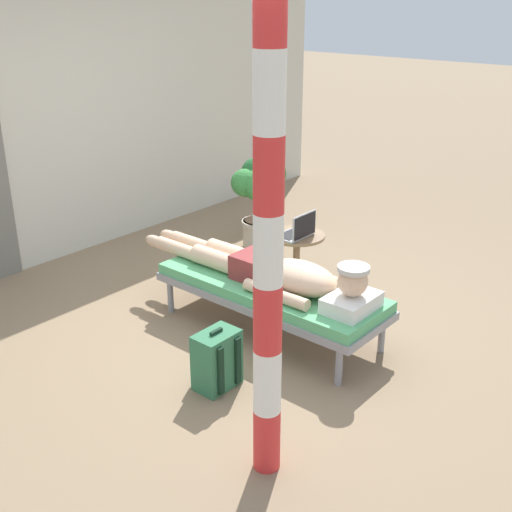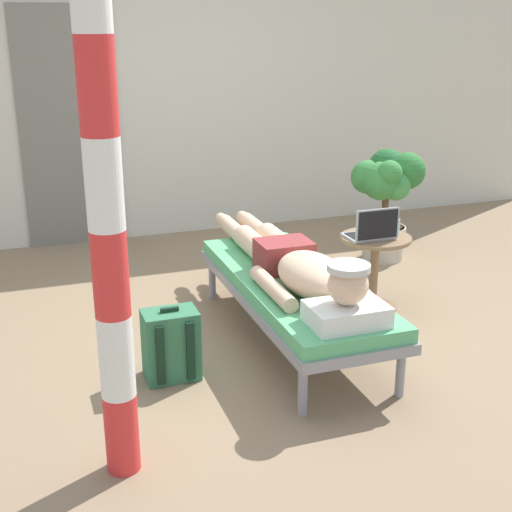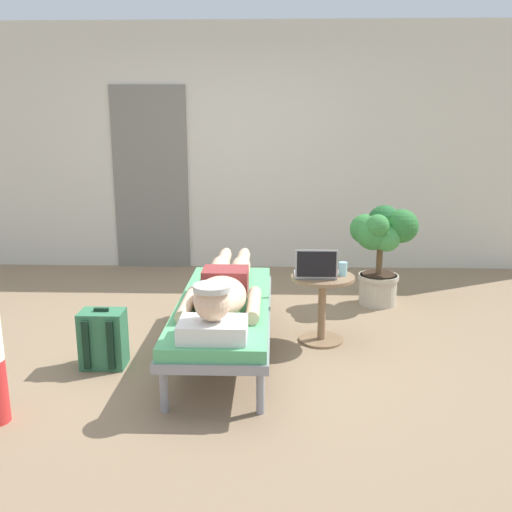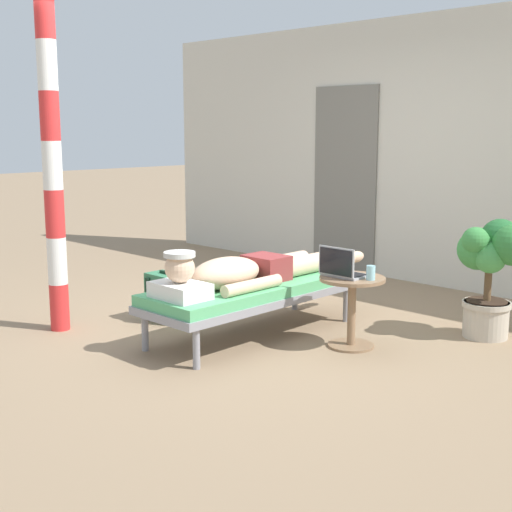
{
  "view_description": "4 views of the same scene",
  "coord_description": "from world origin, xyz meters",
  "px_view_note": "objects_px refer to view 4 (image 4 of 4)",
  "views": [
    {
      "loc": [
        -3.37,
        -2.96,
        2.47
      ],
      "look_at": [
        0.03,
        -0.09,
        0.63
      ],
      "focal_mm": 45.47,
      "sensor_mm": 36.0,
      "label": 1
    },
    {
      "loc": [
        -1.44,
        -3.83,
        1.91
      ],
      "look_at": [
        -0.04,
        0.12,
        0.48
      ],
      "focal_mm": 48.8,
      "sensor_mm": 36.0,
      "label": 2
    },
    {
      "loc": [
        0.45,
        -3.95,
        1.67
      ],
      "look_at": [
        0.32,
        0.08,
        0.68
      ],
      "focal_mm": 39.29,
      "sensor_mm": 36.0,
      "label": 3
    },
    {
      "loc": [
        3.79,
        -3.92,
        1.59
      ],
      "look_at": [
        0.31,
        -0.35,
        0.68
      ],
      "focal_mm": 49.26,
      "sensor_mm": 36.0,
      "label": 4
    }
  ],
  "objects_px": {
    "side_table": "(352,300)",
    "backpack": "(165,298)",
    "potted_plant": "(490,262)",
    "porch_post": "(52,165)",
    "lounge_chair": "(253,292)",
    "person_reclining": "(248,270)",
    "laptop": "(342,269)",
    "drink_glass": "(371,273)"
  },
  "relations": [
    {
      "from": "person_reclining",
      "to": "potted_plant",
      "type": "distance_m",
      "value": 1.84
    },
    {
      "from": "side_table",
      "to": "backpack",
      "type": "relative_size",
      "value": 1.23
    },
    {
      "from": "lounge_chair",
      "to": "drink_glass",
      "type": "distance_m",
      "value": 0.96
    },
    {
      "from": "person_reclining",
      "to": "porch_post",
      "type": "xyz_separation_m",
      "value": [
        -1.21,
        -0.91,
        0.78
      ]
    },
    {
      "from": "backpack",
      "to": "potted_plant",
      "type": "relative_size",
      "value": 0.46
    },
    {
      "from": "side_table",
      "to": "drink_glass",
      "type": "bearing_deg",
      "value": 4.84
    },
    {
      "from": "drink_glass",
      "to": "laptop",
      "type": "bearing_deg",
      "value": -163.06
    },
    {
      "from": "backpack",
      "to": "potted_plant",
      "type": "xyz_separation_m",
      "value": [
        2.14,
        1.43,
        0.39
      ]
    },
    {
      "from": "drink_glass",
      "to": "porch_post",
      "type": "distance_m",
      "value": 2.55
    },
    {
      "from": "person_reclining",
      "to": "side_table",
      "type": "height_order",
      "value": "person_reclining"
    },
    {
      "from": "backpack",
      "to": "porch_post",
      "type": "xyz_separation_m",
      "value": [
        -0.39,
        -0.76,
        1.11
      ]
    },
    {
      "from": "person_reclining",
      "to": "potted_plant",
      "type": "xyz_separation_m",
      "value": [
        1.32,
        1.27,
        0.07
      ]
    },
    {
      "from": "potted_plant",
      "to": "person_reclining",
      "type": "bearing_deg",
      "value": -136.09
    },
    {
      "from": "laptop",
      "to": "backpack",
      "type": "relative_size",
      "value": 0.73
    },
    {
      "from": "side_table",
      "to": "backpack",
      "type": "distance_m",
      "value": 1.63
    },
    {
      "from": "backpack",
      "to": "porch_post",
      "type": "relative_size",
      "value": 0.16
    },
    {
      "from": "person_reclining",
      "to": "backpack",
      "type": "relative_size",
      "value": 5.12
    },
    {
      "from": "side_table",
      "to": "backpack",
      "type": "bearing_deg",
      "value": -161.95
    },
    {
      "from": "backpack",
      "to": "porch_post",
      "type": "bearing_deg",
      "value": -117.58
    },
    {
      "from": "drink_glass",
      "to": "potted_plant",
      "type": "bearing_deg",
      "value": 63.98
    },
    {
      "from": "laptop",
      "to": "porch_post",
      "type": "relative_size",
      "value": 0.12
    },
    {
      "from": "side_table",
      "to": "person_reclining",
      "type": "bearing_deg",
      "value": -154.66
    },
    {
      "from": "backpack",
      "to": "porch_post",
      "type": "height_order",
      "value": "porch_post"
    },
    {
      "from": "lounge_chair",
      "to": "side_table",
      "type": "bearing_deg",
      "value": 22.15
    },
    {
      "from": "drink_glass",
      "to": "side_table",
      "type": "bearing_deg",
      "value": -175.16
    },
    {
      "from": "side_table",
      "to": "potted_plant",
      "type": "distance_m",
      "value": 1.13
    },
    {
      "from": "lounge_chair",
      "to": "porch_post",
      "type": "xyz_separation_m",
      "value": [
        -1.21,
        -0.96,
        0.96
      ]
    },
    {
      "from": "person_reclining",
      "to": "backpack",
      "type": "distance_m",
      "value": 0.89
    },
    {
      "from": "backpack",
      "to": "potted_plant",
      "type": "height_order",
      "value": "potted_plant"
    },
    {
      "from": "laptop",
      "to": "person_reclining",
      "type": "bearing_deg",
      "value": -156.29
    },
    {
      "from": "potted_plant",
      "to": "porch_post",
      "type": "bearing_deg",
      "value": -139.2
    },
    {
      "from": "side_table",
      "to": "porch_post",
      "type": "xyz_separation_m",
      "value": [
        -1.94,
        -1.26,
        0.95
      ]
    },
    {
      "from": "side_table",
      "to": "potted_plant",
      "type": "bearing_deg",
      "value": 57.26
    },
    {
      "from": "backpack",
      "to": "potted_plant",
      "type": "distance_m",
      "value": 2.6
    },
    {
      "from": "lounge_chair",
      "to": "laptop",
      "type": "distance_m",
      "value": 0.75
    },
    {
      "from": "potted_plant",
      "to": "porch_post",
      "type": "xyz_separation_m",
      "value": [
        -2.53,
        -2.19,
        0.72
      ]
    },
    {
      "from": "drink_glass",
      "to": "backpack",
      "type": "distance_m",
      "value": 1.81
    },
    {
      "from": "backpack",
      "to": "drink_glass",
      "type": "bearing_deg",
      "value": 16.93
    },
    {
      "from": "person_reclining",
      "to": "porch_post",
      "type": "height_order",
      "value": "porch_post"
    },
    {
      "from": "lounge_chair",
      "to": "porch_post",
      "type": "distance_m",
      "value": 1.82
    },
    {
      "from": "person_reclining",
      "to": "laptop",
      "type": "xyz_separation_m",
      "value": [
        0.66,
        0.29,
        0.06
      ]
    },
    {
      "from": "person_reclining",
      "to": "porch_post",
      "type": "distance_m",
      "value": 1.71
    }
  ]
}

